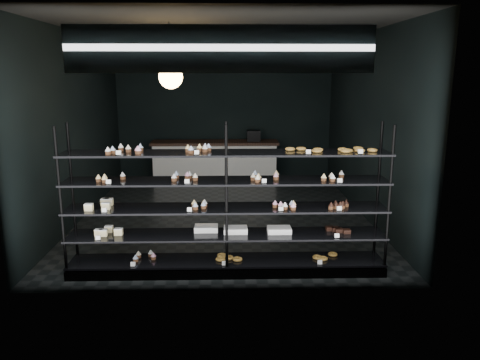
# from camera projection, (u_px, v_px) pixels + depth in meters

# --- Properties ---
(room) EXTENTS (5.01, 6.01, 3.20)m
(room) POSITION_uv_depth(u_px,v_px,m) (223.00, 126.00, 8.06)
(room) COLOR black
(room) RESTS_ON ground
(display_shelf) EXTENTS (4.00, 0.50, 1.91)m
(display_shelf) POSITION_uv_depth(u_px,v_px,m) (225.00, 225.00, 5.90)
(display_shelf) COLOR black
(display_shelf) RESTS_ON room
(signage) EXTENTS (3.30, 0.05, 0.50)m
(signage) POSITION_uv_depth(u_px,v_px,m) (220.00, 49.00, 4.95)
(signage) COLOR #0B1839
(signage) RESTS_ON room
(pendant_lamp) EXTENTS (0.34, 0.34, 0.90)m
(pendant_lamp) POSITION_uv_depth(u_px,v_px,m) (171.00, 77.00, 6.51)
(pendant_lamp) COLOR black
(pendant_lamp) RESTS_ON room
(service_counter) EXTENTS (2.88, 0.65, 1.23)m
(service_counter) POSITION_uv_depth(u_px,v_px,m) (216.00, 162.00, 10.74)
(service_counter) COLOR silver
(service_counter) RESTS_ON room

